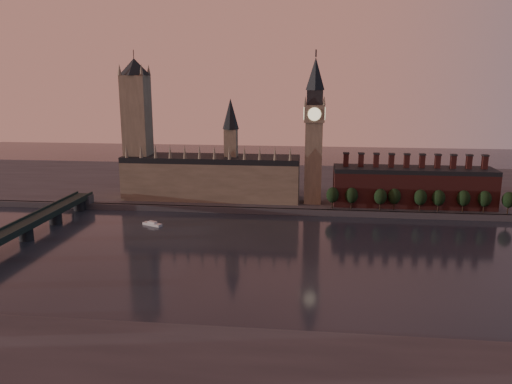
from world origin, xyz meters
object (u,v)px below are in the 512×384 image
(big_ben, at_px, (314,130))
(victoria_tower, at_px, (137,124))
(river_boat, at_px, (152,224))
(westminster_bridge, at_px, (5,238))

(big_ben, bearing_deg, victoria_tower, 177.80)
(big_ben, distance_m, river_boat, 128.65)
(big_ben, bearing_deg, westminster_bridge, -145.67)
(westminster_bridge, bearing_deg, victoria_tower, 73.44)
(westminster_bridge, height_order, river_boat, westminster_bridge)
(big_ben, bearing_deg, river_boat, -151.12)
(river_boat, bearing_deg, westminster_bridge, -114.15)
(westminster_bridge, bearing_deg, river_boat, 41.76)
(victoria_tower, bearing_deg, big_ben, -2.20)
(victoria_tower, height_order, big_ben, victoria_tower)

